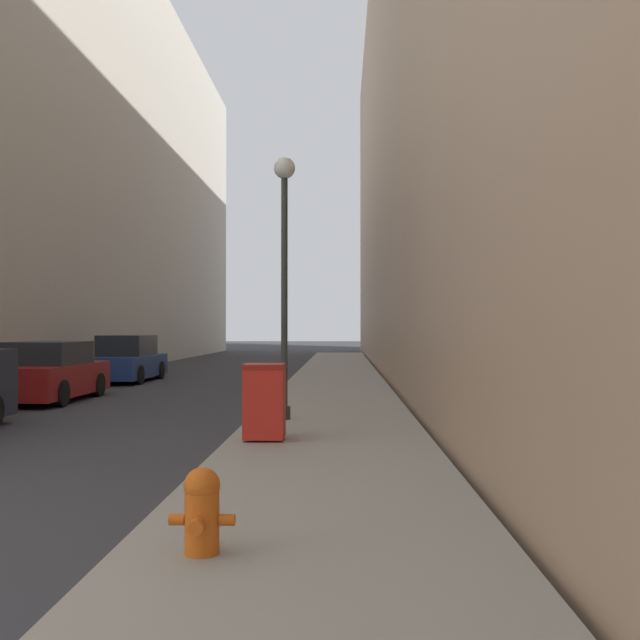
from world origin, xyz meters
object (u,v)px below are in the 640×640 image
Objects in this scene: trash_bin at (265,401)px; lamppost at (284,250)px; fire_hydrant at (202,509)px; parked_sedan_near at (47,374)px; parked_sedan_far at (127,360)px.

trash_bin is 3.65m from lamppost.
lamppost is (-0.03, 8.12, 2.90)m from fire_hydrant.
trash_bin is 9.38m from parked_sedan_near.
lamppost reaches higher than parked_sedan_near.
fire_hydrant is at bearing -88.67° from trash_bin.
parked_sedan_near reaches higher than fire_hydrant.
fire_hydrant is 20.35m from parked_sedan_far.
parked_sedan_near is (-6.33, 6.92, -0.03)m from trash_bin.
parked_sedan_far is (-0.00, 6.78, 0.03)m from parked_sedan_near.
fire_hydrant is at bearing -89.81° from lamppost.
parked_sedan_near is 0.94× the size of parked_sedan_far.
parked_sedan_far is at bearing 90.01° from parked_sedan_near.
lamppost is at bearing 87.67° from trash_bin.
trash_bin is at bearing -65.20° from parked_sedan_far.
parked_sedan_far is (-6.46, 19.30, 0.26)m from fire_hydrant.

